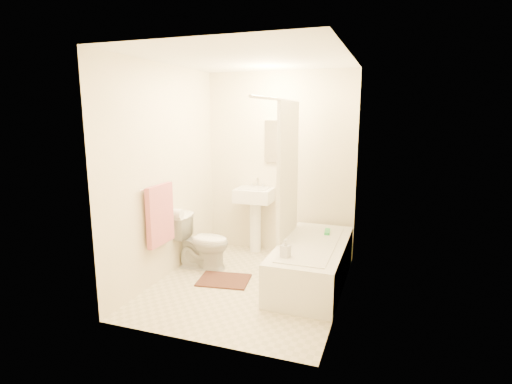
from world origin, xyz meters
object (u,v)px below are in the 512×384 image
(bathtub, at_px, (312,263))
(soap_bottle, at_px, (286,248))
(sink, at_px, (255,217))
(toilet, at_px, (202,242))
(bath_mat, at_px, (224,280))

(bathtub, bearing_deg, soap_bottle, -107.91)
(sink, distance_m, soap_bottle, 1.50)
(bathtub, bearing_deg, toilet, -179.58)
(bath_mat, height_order, soap_bottle, soap_bottle)
(sink, bearing_deg, soap_bottle, -59.35)
(sink, xyz_separation_m, bathtub, (0.95, -0.76, -0.25))
(toilet, relative_size, bath_mat, 1.19)
(sink, bearing_deg, bathtub, -39.25)
(bath_mat, bearing_deg, bathtub, 17.43)
(toilet, xyz_separation_m, bathtub, (1.35, 0.01, -0.10))
(bath_mat, bearing_deg, soap_bottle, -16.41)
(bathtub, bearing_deg, bath_mat, -162.57)
(bath_mat, xyz_separation_m, soap_bottle, (0.78, -0.23, 0.54))
(bath_mat, bearing_deg, toilet, 144.87)
(bathtub, distance_m, bath_mat, 1.01)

